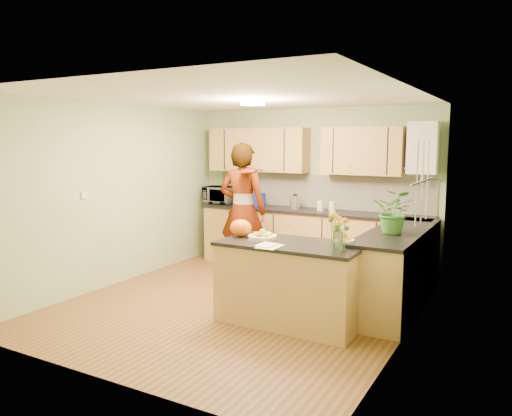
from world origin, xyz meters
The scene contains 28 objects.
floor centered at (0.00, 0.00, 0.00)m, with size 4.50×4.50×0.00m, color brown.
ceiling centered at (0.00, 0.00, 2.50)m, with size 4.00×4.50×0.02m, color white.
wall_back centered at (0.00, 2.25, 1.25)m, with size 4.00×0.02×2.50m, color #93A878.
wall_front centered at (0.00, -2.25, 1.25)m, with size 4.00×0.02×2.50m, color #93A878.
wall_left centered at (-2.00, 0.00, 1.25)m, with size 0.02×4.50×2.50m, color #93A878.
wall_right centered at (2.00, 0.00, 1.25)m, with size 0.02×4.50×2.50m, color #93A878.
back_counter centered at (0.10, 1.95, 0.47)m, with size 3.64×0.62×0.94m.
right_counter centered at (1.70, 0.85, 0.47)m, with size 0.62×2.24×0.94m.
splashback centered at (0.10, 2.23, 1.20)m, with size 3.60×0.02×0.52m, color white.
upper_cabinets centered at (-0.18, 2.08, 1.85)m, with size 3.20×0.34×0.70m.
boiler centered at (1.70, 2.09, 1.90)m, with size 0.40×0.30×0.86m.
window_right centered at (1.99, 0.60, 1.55)m, with size 0.01×1.30×1.05m.
light_switch centered at (-1.99, -0.60, 1.30)m, with size 0.02×0.09×0.09m, color silver.
ceiling_lamp centered at (0.00, 0.30, 2.46)m, with size 0.30×0.30×0.07m.
peninsula_island centered at (0.80, -0.27, 0.45)m, with size 1.57×0.80×0.90m.
fruit_dish centered at (0.45, -0.27, 0.94)m, with size 0.32×0.32×0.11m.
orange_bowl centered at (1.35, -0.12, 0.95)m, with size 0.21×0.21×0.13m.
flower_vase centered at (1.40, -0.45, 1.20)m, with size 0.24×0.24×0.45m.
orange_bag centered at (0.14, -0.22, 1.00)m, with size 0.26×0.22×0.20m, color orange.
papers centered at (0.70, -0.57, 0.90)m, with size 0.21×0.29×0.01m, color white.
violinist centered at (-0.61, 1.08, 0.99)m, with size 0.72×0.47×1.97m, color tan.
violin centered at (-0.41, 0.86, 1.58)m, with size 0.61×0.25×0.12m, color #571405, non-canonical shape.
microwave centered at (-1.60, 1.98, 1.08)m, with size 0.52×0.35×0.29m, color silver.
blue_box centered at (-0.89, 1.97, 1.05)m, with size 0.27×0.19×0.21m, color #212498.
kettle centered at (-0.18, 1.95, 1.05)m, with size 0.15×0.15×0.28m.
jar_cream centered at (0.25, 1.94, 1.02)m, with size 0.10×0.10×0.15m, color beige.
jar_white centered at (0.45, 1.93, 1.02)m, with size 0.10×0.10×0.15m, color silver.
potted_plant centered at (1.70, 0.58, 1.19)m, with size 0.46×0.40×0.51m, color #367226.
Camera 1 is at (3.05, -5.09, 1.99)m, focal length 35.00 mm.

